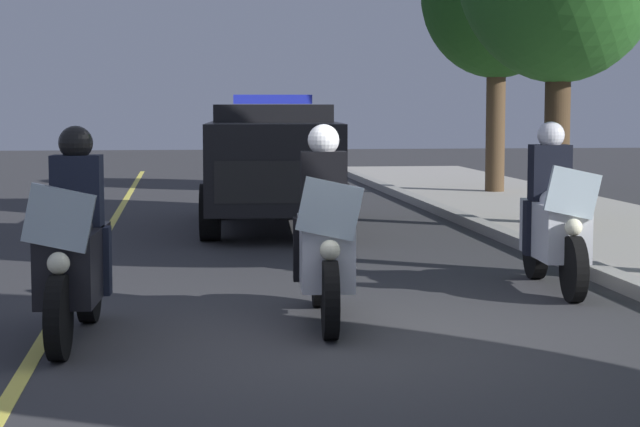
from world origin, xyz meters
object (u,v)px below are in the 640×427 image
police_motorcycle_trailing (554,222)px  police_motorcycle_lead_left (74,253)px  police_motorcycle_lead_right (325,242)px  police_suv (273,159)px

police_motorcycle_trailing → police_motorcycle_lead_left: bearing=-67.4°
police_motorcycle_lead_left → police_motorcycle_lead_right: (-0.51, 2.09, 0.00)m
police_suv → police_motorcycle_trailing: bearing=21.2°
police_motorcycle_lead_left → police_motorcycle_lead_right: 2.15m
police_motorcycle_lead_left → police_motorcycle_lead_right: size_ratio=1.00×
police_motorcycle_lead_left → police_motorcycle_trailing: bearing=112.6°
police_motorcycle_lead_left → police_suv: size_ratio=0.43×
police_motorcycle_lead_right → police_motorcycle_trailing: (-1.42, 2.54, 0.00)m
police_motorcycle_lead_right → police_motorcycle_lead_left: bearing=-76.3°
police_motorcycle_lead_right → police_suv: 7.56m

